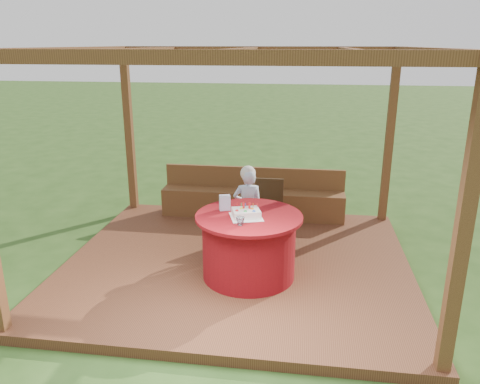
{
  "coord_description": "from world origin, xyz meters",
  "views": [
    {
      "loc": [
        0.85,
        -5.6,
        2.88
      ],
      "look_at": [
        0.0,
        0.25,
        1.0
      ],
      "focal_mm": 35.0,
      "sensor_mm": 36.0,
      "label": 1
    }
  ],
  "objects_px": {
    "bench": "(253,201)",
    "gift_bag": "(225,203)",
    "drinking_glass": "(240,221)",
    "table": "(249,245)",
    "birthday_cake": "(246,213)",
    "chair": "(268,206)",
    "elderly_woman": "(248,206)"
  },
  "relations": [
    {
      "from": "bench",
      "to": "chair",
      "type": "xyz_separation_m",
      "value": [
        0.33,
        -0.83,
        0.21
      ]
    },
    {
      "from": "bench",
      "to": "table",
      "type": "bearing_deg",
      "value": -84.54
    },
    {
      "from": "birthday_cake",
      "to": "gift_bag",
      "type": "height_order",
      "value": "gift_bag"
    },
    {
      "from": "drinking_glass",
      "to": "table",
      "type": "bearing_deg",
      "value": 80.32
    },
    {
      "from": "table",
      "to": "elderly_woman",
      "type": "xyz_separation_m",
      "value": [
        -0.13,
        0.89,
        0.19
      ]
    },
    {
      "from": "gift_bag",
      "to": "drinking_glass",
      "type": "bearing_deg",
      "value": -79.3
    },
    {
      "from": "elderly_woman",
      "to": "bench",
      "type": "bearing_deg",
      "value": 93.52
    },
    {
      "from": "elderly_woman",
      "to": "gift_bag",
      "type": "relative_size",
      "value": 6.28
    },
    {
      "from": "chair",
      "to": "gift_bag",
      "type": "height_order",
      "value": "gift_bag"
    },
    {
      "from": "table",
      "to": "drinking_glass",
      "type": "relative_size",
      "value": 12.88
    },
    {
      "from": "elderly_woman",
      "to": "drinking_glass",
      "type": "distance_m",
      "value": 1.25
    },
    {
      "from": "drinking_glass",
      "to": "elderly_woman",
      "type": "bearing_deg",
      "value": 93.26
    },
    {
      "from": "bench",
      "to": "gift_bag",
      "type": "xyz_separation_m",
      "value": [
        -0.12,
        -1.97,
        0.63
      ]
    },
    {
      "from": "table",
      "to": "chair",
      "type": "xyz_separation_m",
      "value": [
        0.13,
        1.28,
        0.07
      ]
    },
    {
      "from": "bench",
      "to": "birthday_cake",
      "type": "xyz_separation_m",
      "value": [
        0.18,
        -2.19,
        0.59
      ]
    },
    {
      "from": "table",
      "to": "drinking_glass",
      "type": "distance_m",
      "value": 0.56
    },
    {
      "from": "bench",
      "to": "table",
      "type": "height_order",
      "value": "table"
    },
    {
      "from": "bench",
      "to": "drinking_glass",
      "type": "height_order",
      "value": "drinking_glass"
    },
    {
      "from": "elderly_woman",
      "to": "drinking_glass",
      "type": "bearing_deg",
      "value": -86.74
    },
    {
      "from": "table",
      "to": "chair",
      "type": "distance_m",
      "value": 1.29
    },
    {
      "from": "bench",
      "to": "birthday_cake",
      "type": "distance_m",
      "value": 2.27
    },
    {
      "from": "birthday_cake",
      "to": "gift_bag",
      "type": "distance_m",
      "value": 0.37
    },
    {
      "from": "elderly_woman",
      "to": "birthday_cake",
      "type": "relative_size",
      "value": 2.59
    },
    {
      "from": "chair",
      "to": "table",
      "type": "bearing_deg",
      "value": -95.79
    },
    {
      "from": "bench",
      "to": "gift_bag",
      "type": "height_order",
      "value": "gift_bag"
    },
    {
      "from": "bench",
      "to": "elderly_woman",
      "type": "relative_size",
      "value": 2.54
    },
    {
      "from": "chair",
      "to": "drinking_glass",
      "type": "distance_m",
      "value": 1.67
    },
    {
      "from": "elderly_woman",
      "to": "gift_bag",
      "type": "distance_m",
      "value": 0.83
    },
    {
      "from": "chair",
      "to": "birthday_cake",
      "type": "relative_size",
      "value": 1.91
    },
    {
      "from": "bench",
      "to": "chair",
      "type": "height_order",
      "value": "chair"
    },
    {
      "from": "elderly_woman",
      "to": "drinking_glass",
      "type": "relative_size",
      "value": 11.77
    },
    {
      "from": "birthday_cake",
      "to": "drinking_glass",
      "type": "height_order",
      "value": "birthday_cake"
    }
  ]
}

